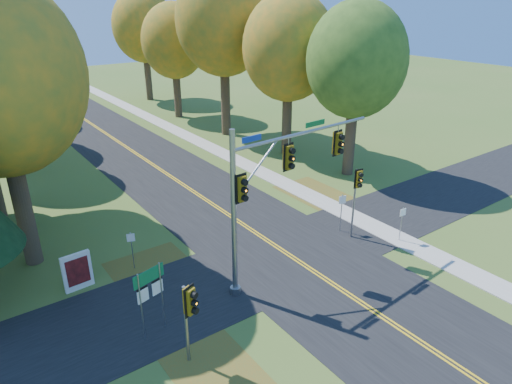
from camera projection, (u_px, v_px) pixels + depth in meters
ground at (314, 272)px, 23.02m from camera, size 160.00×160.00×0.00m
road_main at (314, 271)px, 23.02m from camera, size 8.00×160.00×0.02m
road_cross at (288, 255)px, 24.50m from camera, size 60.00×6.00×0.02m
centerline_left at (312, 272)px, 22.96m from camera, size 0.10×160.00×0.01m
centerline_right at (315, 271)px, 23.06m from camera, size 0.10×160.00×0.01m
sidewalk_east at (393, 236)px, 26.35m from camera, size 1.60×160.00×0.06m
leaf_patch_w_near at (161, 278)px, 22.49m from camera, size 4.00×6.00×0.00m
leaf_patch_e at (328, 199)px, 31.14m from camera, size 3.50×8.00×0.00m
leaf_patch_w_far at (218, 375)px, 16.75m from camera, size 3.00×5.00×0.00m
tree_e_a at (356, 61)px, 32.38m from camera, size 7.20×7.20×12.73m
tree_e_b at (289, 48)px, 36.97m from camera, size 7.60×7.60×13.33m
tree_e_c at (224, 21)px, 41.71m from camera, size 8.80×8.80×15.79m
tree_e_d at (174, 41)px, 49.17m from camera, size 7.00×7.00×12.32m
tree_e_e at (144, 26)px, 57.40m from camera, size 7.80×7.80×13.74m
traffic_mast at (272, 182)px, 20.57m from camera, size 8.71×1.15×7.91m
east_signal_pole at (357, 186)px, 24.91m from camera, size 0.48×0.57×4.25m
ped_signal_pole at (190, 307)px, 16.34m from camera, size 0.51×0.62×3.45m
route_sign_cluster at (150, 288)px, 18.01m from camera, size 1.42×0.41×3.11m
info_kiosk at (77, 272)px, 21.35m from camera, size 1.36×0.28×1.87m
reg_sign_e_north at (342, 206)px, 26.36m from camera, size 0.44×0.15×2.35m
reg_sign_e_south at (402, 218)px, 25.34m from camera, size 0.40×0.09×2.09m
reg_sign_w at (132, 244)px, 22.73m from camera, size 0.38×0.16×2.08m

